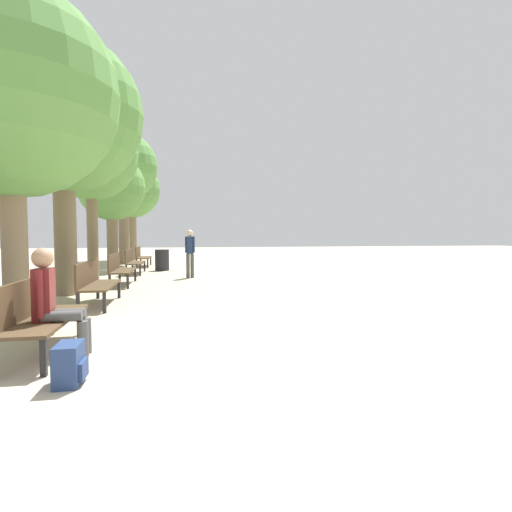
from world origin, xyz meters
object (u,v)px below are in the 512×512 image
at_px(tree_row_1, 62,115).
at_px(bench_row_2, 119,267).
at_px(tree_row_2, 91,154).
at_px(tree_row_3, 112,189).
at_px(bench_row_4, 141,255).
at_px(pedestrian_near, 190,250).
at_px(bench_row_1, 95,281).
at_px(backpack, 70,364).
at_px(tree_row_0, 10,93).
at_px(tree_row_5, 131,190).
at_px(trash_bin, 162,260).
at_px(person_seated, 54,300).
at_px(bench_row_0, 37,312).
at_px(tree_row_4, 123,168).
at_px(bench_row_3, 133,260).

bearing_deg(tree_row_1, bench_row_2, 60.20).
relative_size(tree_row_2, tree_row_3, 1.15).
bearing_deg(bench_row_4, bench_row_2, -90.00).
xyz_separation_m(bench_row_4, pedestrian_near, (2.04, -5.11, 0.41)).
bearing_deg(bench_row_2, tree_row_2, 126.43).
relative_size(bench_row_1, bench_row_4, 1.00).
distance_m(tree_row_1, backpack, 7.53).
bearing_deg(tree_row_0, pedestrian_near, 64.22).
relative_size(tree_row_1, tree_row_2, 1.14).
bearing_deg(tree_row_2, tree_row_5, 90.00).
xyz_separation_m(bench_row_1, tree_row_5, (-0.97, 14.81, 3.40)).
relative_size(tree_row_2, trash_bin, 6.39).
bearing_deg(tree_row_5, bench_row_1, -86.26).
bearing_deg(bench_row_2, pedestrian_near, 37.30).
height_order(person_seated, pedestrian_near, pedestrian_near).
height_order(tree_row_5, pedestrian_near, tree_row_5).
distance_m(bench_row_0, pedestrian_near, 8.47).
bearing_deg(tree_row_2, pedestrian_near, 4.54).
relative_size(tree_row_0, backpack, 13.76).
bearing_deg(tree_row_0, tree_row_1, 90.00).
distance_m(tree_row_4, tree_row_5, 3.12).
bearing_deg(tree_row_1, trash_bin, 72.32).
height_order(tree_row_3, person_seated, tree_row_3).
distance_m(bench_row_4, tree_row_4, 4.64).
bearing_deg(bench_row_4, person_seated, -88.93).
bearing_deg(tree_row_1, tree_row_0, -90.00).
height_order(bench_row_3, trash_bin, bench_row_3).
distance_m(bench_row_0, trash_bin, 11.18).
bearing_deg(bench_row_2, bench_row_1, -90.00).
bearing_deg(tree_row_3, tree_row_0, -90.00).
bearing_deg(tree_row_1, tree_row_5, 90.00).
height_order(bench_row_0, bench_row_4, same).
height_order(bench_row_2, tree_row_5, tree_row_5).
bearing_deg(pedestrian_near, tree_row_2, -175.46).
distance_m(backpack, trash_bin, 12.31).
distance_m(bench_row_2, bench_row_4, 6.66).
relative_size(tree_row_2, tree_row_5, 0.96).
xyz_separation_m(bench_row_4, tree_row_5, (-0.97, 4.83, 3.40)).
xyz_separation_m(bench_row_3, trash_bin, (1.00, 1.15, -0.08)).
xyz_separation_m(bench_row_1, bench_row_3, (0.00, 6.66, 0.00)).
bearing_deg(tree_row_2, bench_row_2, -53.57).
xyz_separation_m(bench_row_0, person_seated, (0.25, -0.20, 0.18)).
distance_m(bench_row_0, tree_row_0, 3.92).
distance_m(tree_row_2, person_seated, 8.87).
xyz_separation_m(bench_row_4, tree_row_0, (-0.97, -11.33, 3.23)).
bearing_deg(backpack, tree_row_0, 117.26).
bearing_deg(tree_row_5, bench_row_4, -78.65).
bearing_deg(trash_bin, bench_row_0, -95.12).
relative_size(bench_row_2, trash_bin, 2.23).
relative_size(bench_row_1, tree_row_4, 0.29).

